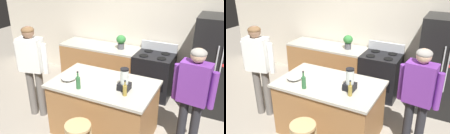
{
  "view_description": "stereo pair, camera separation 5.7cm",
  "coord_description": "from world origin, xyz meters",
  "views": [
    {
      "loc": [
        1.6,
        -2.95,
        2.66
      ],
      "look_at": [
        0.0,
        0.3,
        1.06
      ],
      "focal_mm": 39.17,
      "sensor_mm": 36.0,
      "label": 1
    },
    {
      "loc": [
        1.65,
        -2.92,
        2.66
      ],
      "look_at": [
        0.0,
        0.3,
        1.06
      ],
      "focal_mm": 39.17,
      "sensor_mm": 36.0,
      "label": 2
    }
  ],
  "objects": [
    {
      "name": "ground_plane",
      "position": [
        0.0,
        0.0,
        0.0
      ],
      "size": [
        14.0,
        14.0,
        0.0
      ],
      "primitive_type": "plane",
      "color": "#9E9384"
    },
    {
      "name": "back_wall",
      "position": [
        0.0,
        1.95,
        1.35
      ],
      "size": [
        8.0,
        0.1,
        2.7
      ],
      "primitive_type": "cube",
      "color": "beige",
      "rests_on": "ground_plane"
    },
    {
      "name": "kitchen_island",
      "position": [
        0.0,
        0.0,
        0.46
      ],
      "size": [
        1.62,
        0.98,
        0.91
      ],
      "color": "#9E6B3D",
      "rests_on": "ground_plane"
    },
    {
      "name": "back_counter_run",
      "position": [
        -0.8,
        1.55,
        0.45
      ],
      "size": [
        2.0,
        0.64,
        0.91
      ],
      "color": "#9E6B3D",
      "rests_on": "ground_plane"
    },
    {
      "name": "refrigerator",
      "position": [
        1.54,
        1.5,
        0.9
      ],
      "size": [
        0.9,
        0.73,
        1.79
      ],
      "color": "black",
      "rests_on": "ground_plane"
    },
    {
      "name": "stove_range",
      "position": [
        0.35,
        1.52,
        0.47
      ],
      "size": [
        0.76,
        0.65,
        1.09
      ],
      "color": "black",
      "rests_on": "ground_plane"
    },
    {
      "name": "person_by_island_left",
      "position": [
        -1.33,
        -0.1,
        1.02
      ],
      "size": [
        0.6,
        0.3,
        1.68
      ],
      "color": "#66605B",
      "rests_on": "ground_plane"
    },
    {
      "name": "person_by_sink_right",
      "position": [
        1.3,
        0.18,
        0.98
      ],
      "size": [
        0.6,
        0.26,
        1.62
      ],
      "color": "#26262B",
      "rests_on": "ground_plane"
    },
    {
      "name": "bar_stool",
      "position": [
        0.0,
        -0.75,
        0.49
      ],
      "size": [
        0.36,
        0.36,
        0.62
      ],
      "color": "tan",
      "rests_on": "ground_plane"
    },
    {
      "name": "potted_plant",
      "position": [
        -0.4,
        1.55,
        1.08
      ],
      "size": [
        0.2,
        0.2,
        0.3
      ],
      "color": "#4C4C51",
      "rests_on": "back_counter_run"
    },
    {
      "name": "blender_appliance",
      "position": [
        0.37,
        -0.05,
        1.05
      ],
      "size": [
        0.17,
        0.17,
        0.34
      ],
      "color": "black",
      "rests_on": "kitchen_island"
    },
    {
      "name": "bottle_vinegar",
      "position": [
        0.45,
        -0.2,
        0.99
      ],
      "size": [
        0.06,
        0.06,
        0.24
      ],
      "color": "olive",
      "rests_on": "kitchen_island"
    },
    {
      "name": "bottle_olive_oil",
      "position": [
        -0.25,
        -0.32,
        1.01
      ],
      "size": [
        0.07,
        0.07,
        0.28
      ],
      "color": "#2D6638",
      "rests_on": "kitchen_island"
    },
    {
      "name": "mixing_bowl",
      "position": [
        -0.54,
        -0.16,
        0.96
      ],
      "size": [
        0.24,
        0.24,
        0.11
      ],
      "primitive_type": "ellipsoid",
      "color": "white",
      "rests_on": "kitchen_island"
    }
  ]
}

